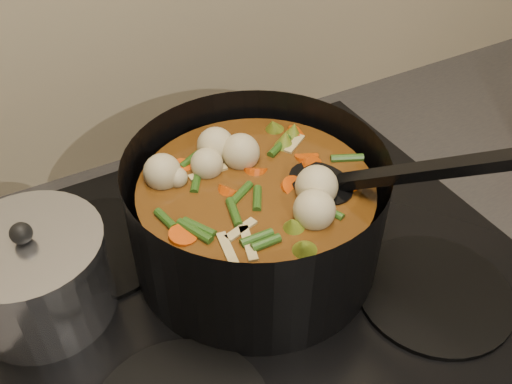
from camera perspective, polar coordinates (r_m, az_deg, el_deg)
stovetop at (r=0.71m, az=0.38°, el=-8.34°), size 0.62×0.54×0.03m
stockpot at (r=0.67m, az=0.06°, el=-2.20°), size 0.38×0.39×0.22m
saucepan at (r=0.67m, az=-21.04°, el=-7.80°), size 0.16×0.16×0.13m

